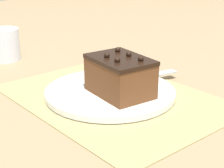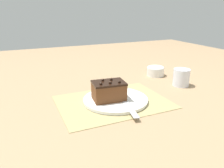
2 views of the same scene
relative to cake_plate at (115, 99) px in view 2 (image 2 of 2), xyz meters
The scene contains 7 objects.
ground_plane 0.02m from the cake_plate, 19.08° to the left, with size 3.00×3.00×0.00m, color #9E7F5B.
placemat_woven 0.01m from the cake_plate, 19.08° to the left, with size 0.46×0.34×0.00m, color tan.
cake_plate is the anchor object (origin of this frame).
chocolate_cake 0.06m from the cake_plate, ahead, with size 0.14×0.11×0.09m.
serving_knife 0.06m from the cake_plate, 111.68° to the left, with size 0.06×0.23×0.01m.
drinking_glass 0.40m from the cake_plate, behind, with size 0.08×0.08×0.09m.
small_bowl 0.45m from the cake_plate, 146.85° to the right, with size 0.10×0.10×0.06m.
Camera 2 is at (0.35, 0.78, 0.38)m, focal length 35.00 mm.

